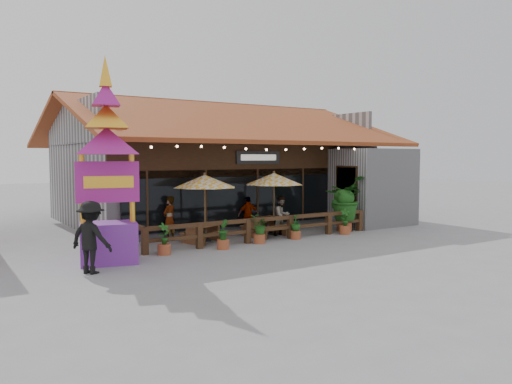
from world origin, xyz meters
TOP-DOWN VIEW (x-y plane):
  - ground at (0.00, 0.00)m, footprint 100.00×100.00m
  - restaurant_building at (0.26, 6.61)m, footprint 15.50×14.73m
  - patio_railing at (-2.25, -0.27)m, footprint 10.00×2.60m
  - umbrella_left at (-3.62, 0.77)m, footprint 2.83×2.83m
  - umbrella_right at (-0.43, 0.72)m, footprint 2.89×2.89m
  - picnic_table_left at (-3.78, 0.62)m, footprint 1.70×1.60m
  - picnic_table_right at (-0.98, 0.59)m, footprint 1.85×1.70m
  - thai_sign_tower at (-7.87, -1.11)m, footprint 3.00×3.00m
  - tropical_plant at (2.68, -0.21)m, footprint 2.25×2.16m
  - diner_a at (-4.72, 1.59)m, footprint 0.75×0.67m
  - diner_b at (-0.35, 0.26)m, footprint 0.89×0.74m
  - diner_c at (-1.12, 1.61)m, footprint 0.98×0.59m
  - pedestrian at (-8.69, -2.20)m, footprint 1.34×1.49m
  - planter_a at (-5.97, -0.83)m, footprint 0.43×0.43m
  - planter_b at (-3.86, -1.06)m, footprint 0.48×0.50m
  - planter_c at (-2.15, -0.77)m, footprint 0.75×0.68m
  - planter_d at (-0.42, -0.74)m, footprint 0.53×0.53m
  - planter_e at (2.07, -0.88)m, footprint 0.46×0.44m

SIDE VIEW (x-z plane):
  - ground at x=0.00m, z-range 0.00..0.00m
  - picnic_table_left at x=-3.78m, z-range 0.11..0.77m
  - planter_a at x=-5.97m, z-range -0.09..0.98m
  - planter_e at x=2.07m, z-range -0.09..0.99m
  - planter_b at x=-3.86m, z-range -0.05..0.99m
  - planter_d at x=-0.42m, z-range -0.02..0.98m
  - picnic_table_right at x=-0.98m, z-range 0.13..0.88m
  - planter_c at x=-2.15m, z-range 0.07..1.13m
  - patio_railing at x=-2.25m, z-range 0.15..1.07m
  - diner_c at x=-1.12m, z-range 0.00..1.55m
  - diner_b at x=-0.35m, z-range 0.00..1.64m
  - diner_a at x=-4.72m, z-range 0.00..1.72m
  - pedestrian at x=-8.69m, z-range 0.00..2.01m
  - tropical_plant at x=2.68m, z-range 0.17..2.58m
  - restaurant_building at x=0.26m, z-range -0.84..5.25m
  - umbrella_left at x=-3.62m, z-range 0.98..3.60m
  - umbrella_right at x=-0.43m, z-range 0.98..3.63m
  - thai_sign_tower at x=-7.87m, z-range 0.19..6.88m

